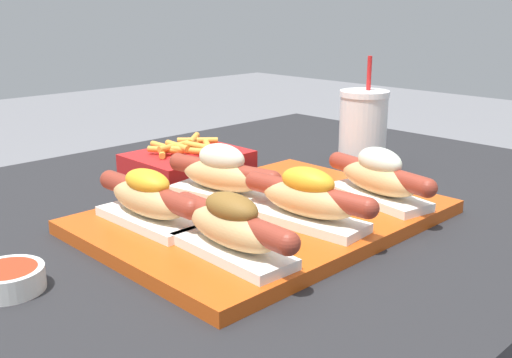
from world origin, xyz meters
The scene contains 9 objects.
serving_tray centered at (0.02, -0.09, 0.71)m, with size 0.46×0.34×0.02m.
hot_dog_0 centered at (-0.12, -0.17, 0.76)m, with size 0.07×0.20×0.07m.
hot_dog_1 centered at (0.02, -0.17, 0.76)m, with size 0.07×0.20×0.07m.
hot_dog_2 centered at (0.16, -0.17, 0.76)m, with size 0.09×0.20×0.08m.
hot_dog_3 centered at (-0.12, -0.02, 0.76)m, with size 0.06×0.20×0.07m.
hot_dog_4 centered at (0.01, -0.01, 0.76)m, with size 0.09×0.20×0.08m.
sauce_bowl centered at (-0.32, -0.05, 0.72)m, with size 0.07×0.07×0.02m.
drink_cup centered at (0.35, -0.01, 0.78)m, with size 0.09×0.09×0.20m.
fries_basket centered at (0.11, 0.19, 0.73)m, with size 0.20×0.16×0.06m.
Camera 1 is at (-0.53, -0.63, 0.99)m, focal length 42.00 mm.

